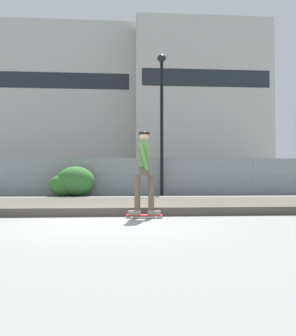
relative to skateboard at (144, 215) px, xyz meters
name	(u,v)px	position (x,y,z in m)	size (l,w,h in m)	color
ground_plane	(109,222)	(-0.74, -0.63, -0.06)	(120.00, 120.00, 0.00)	slate
gravel_berm	(114,205)	(-0.74, 2.18, 0.04)	(15.70, 3.82, 0.20)	#4C473F
skateboard	(144,215)	(0.00, 0.00, 0.00)	(0.81, 0.26, 0.07)	#B22D2D
skater	(144,167)	(0.00, 0.00, 1.08)	(0.73, 0.60, 1.86)	gray
chain_fence	(119,176)	(-0.74, 8.90, 0.87)	(22.92, 0.06, 1.85)	gray
street_lamp	(162,108)	(1.33, 8.54, 4.24)	(0.44, 0.44, 6.93)	black
parked_car_near	(76,178)	(-3.29, 11.78, 0.78)	(4.45, 2.04, 1.66)	#566B4C
library_building	(66,109)	(-11.04, 50.11, 12.64)	(24.01, 13.99, 25.39)	#B2AFA8
office_block	(199,106)	(11.04, 43.15, 12.05)	(20.14, 10.30, 24.21)	#B2AFA8
shrub_left	(64,185)	(-3.35, 8.28, 0.46)	(1.33, 1.09, 1.03)	#336B2D
shrub_center	(75,181)	(-2.81, 8.36, 0.64)	(1.81, 1.48, 1.40)	#336B2D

